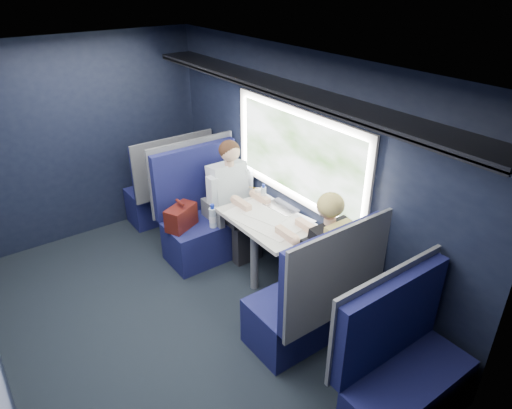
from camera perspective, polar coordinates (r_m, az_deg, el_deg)
ground at (r=4.41m, az=-9.82°, el=-14.31°), size 2.80×4.20×0.01m
room_shell at (r=3.61m, az=-11.38°, el=3.58°), size 3.00×4.40×2.40m
table at (r=4.44m, az=1.39°, el=-2.80°), size 0.62×1.00×0.74m
seat_bay_near at (r=5.10m, az=-6.34°, el=-1.72°), size 1.05×0.62×1.26m
seat_bay_far at (r=3.95m, az=7.02°, el=-11.99°), size 1.04×0.62×1.26m
seat_row_front at (r=5.85m, az=-10.77°, el=1.88°), size 1.04×0.51×1.16m
seat_row_back at (r=3.53m, az=17.68°, el=-19.42°), size 1.04×0.51×1.16m
man at (r=4.95m, az=-2.86°, el=1.34°), size 0.53×0.56×1.32m
woman at (r=4.00m, az=8.34°, el=-5.89°), size 0.53×0.56×1.32m
papers at (r=4.44m, az=1.56°, el=-1.60°), size 0.66×0.85×0.01m
laptop at (r=4.64m, az=4.08°, el=0.65°), size 0.30×0.37×0.27m
bottle_small at (r=4.71m, az=0.94°, el=1.36°), size 0.06×0.06×0.19m
cup at (r=4.80m, az=0.28°, el=1.43°), size 0.07×0.07×0.10m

